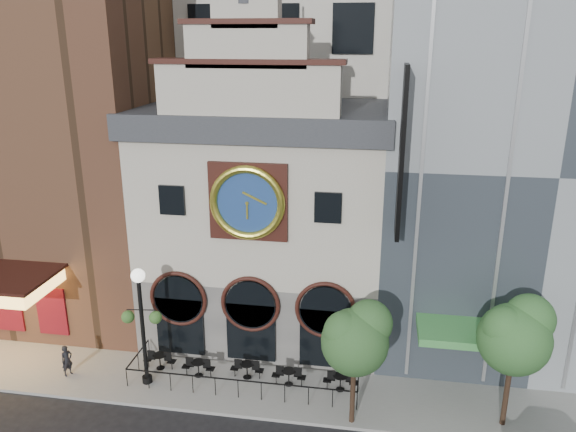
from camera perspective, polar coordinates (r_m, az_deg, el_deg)
The scene contains 15 objects.
ground at distance 25.80m, azimuth -5.75°, elevation -19.67°, with size 120.00×120.00×0.00m, color black.
sidewalk at distance 27.71m, azimuth -4.37°, elevation -16.46°, with size 44.00×5.00×0.15m, color gray.
clock_building at distance 29.47m, azimuth -2.25°, elevation 0.12°, with size 12.60×8.78×18.65m.
theater_building at distance 35.15m, azimuth -23.32°, elevation 11.48°, with size 14.00×15.60×25.00m.
retail_building at distance 31.01m, azimuth 22.94°, elevation 6.21°, with size 14.00×14.40×20.00m.
cafe_railing at distance 27.41m, azimuth -4.40°, elevation -15.56°, with size 10.60×2.60×0.90m, color black, non-canonical shape.
bistro_0 at distance 28.88m, azimuth -12.89°, elevation -14.07°, with size 1.58×0.68×0.90m.
bistro_1 at distance 27.99m, azimuth -9.09°, elevation -14.94°, with size 1.58×0.68×0.90m.
bistro_2 at distance 27.61m, azimuth -4.18°, elevation -15.25°, with size 1.58×0.68×0.90m.
bistro_3 at distance 27.07m, azimuth 0.08°, elevation -15.94°, with size 1.58×0.68×0.90m.
bistro_4 at distance 26.84m, azimuth 5.34°, elevation -16.36°, with size 1.58×0.68×0.90m.
pedestrian at distance 29.53m, azimuth -21.55°, elevation -13.50°, with size 0.56×0.37×1.54m, color black.
lamppost at distance 26.49m, azimuth -14.67°, elevation -9.61°, with size 1.84×0.74×5.77m.
tree_left at distance 23.16m, azimuth 6.96°, elevation -12.07°, with size 2.85×2.74×5.49m.
tree_right at distance 24.49m, azimuth 22.15°, elevation -11.00°, with size 3.01×2.90×5.80m.
Camera 1 is at (5.72, -19.63, 15.74)m, focal length 35.00 mm.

